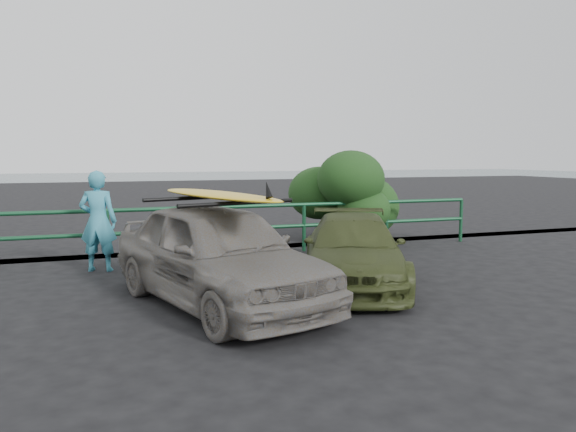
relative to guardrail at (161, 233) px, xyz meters
name	(u,v)px	position (x,y,z in m)	size (l,w,h in m)	color
ground	(216,336)	(0.00, -5.00, -0.52)	(80.00, 80.00, 0.00)	black
ocean	(101,174)	(0.00, 55.00, -0.52)	(200.00, 200.00, 0.00)	#526164
guardrail	(161,233)	(0.00, 0.00, 0.00)	(14.00, 0.08, 1.04)	#123F24
shrub_right	(376,201)	(5.00, 0.50, 0.46)	(3.20, 2.40, 1.96)	#1B3C16
sedan	(218,254)	(0.32, -3.70, 0.19)	(1.67, 4.15, 1.41)	#645F59
olive_vehicle	(353,250)	(2.60, -3.18, 0.03)	(1.53, 3.76, 1.09)	#343D1B
man	(98,221)	(-1.17, -0.74, 0.37)	(0.65, 0.43, 1.78)	teal
roof_rack	(217,200)	(0.32, -3.70, 0.92)	(1.65, 1.16, 0.06)	black
surfboard	(217,195)	(0.32, -3.70, 0.99)	(0.62, 3.01, 0.09)	gold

